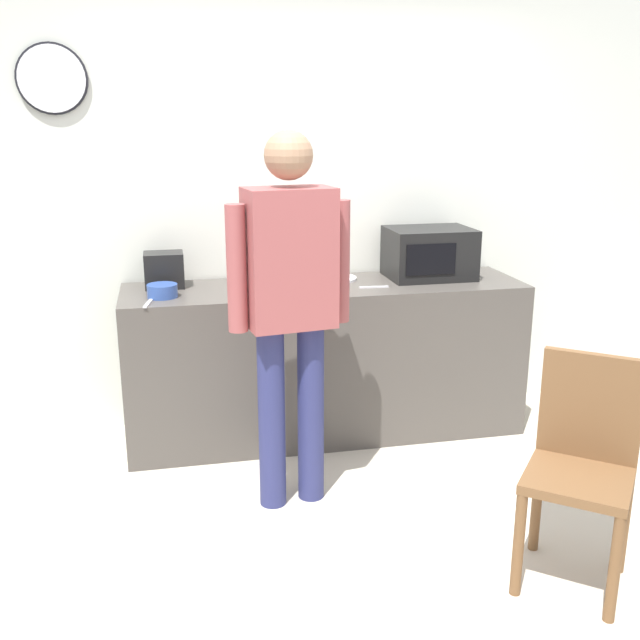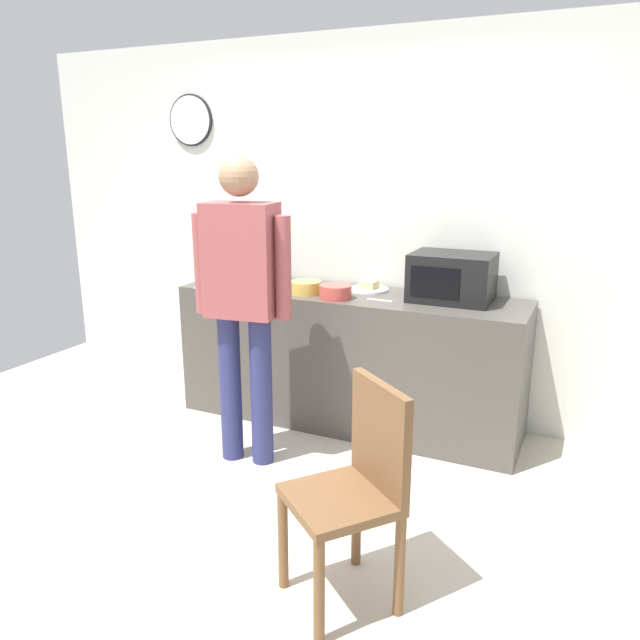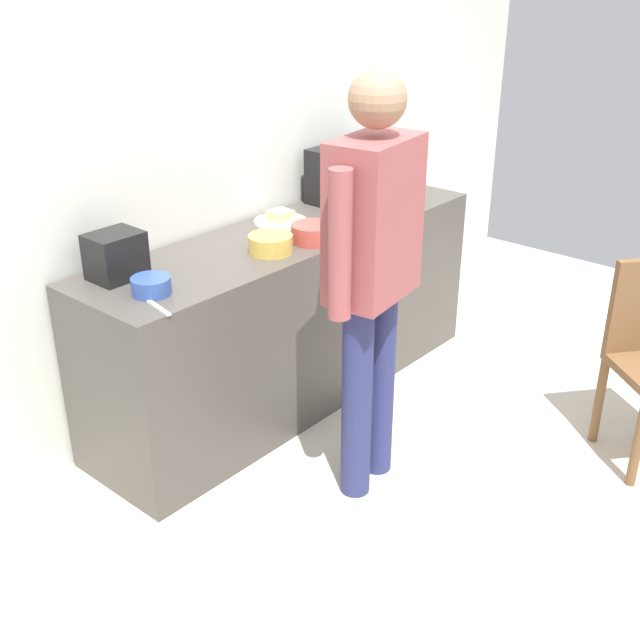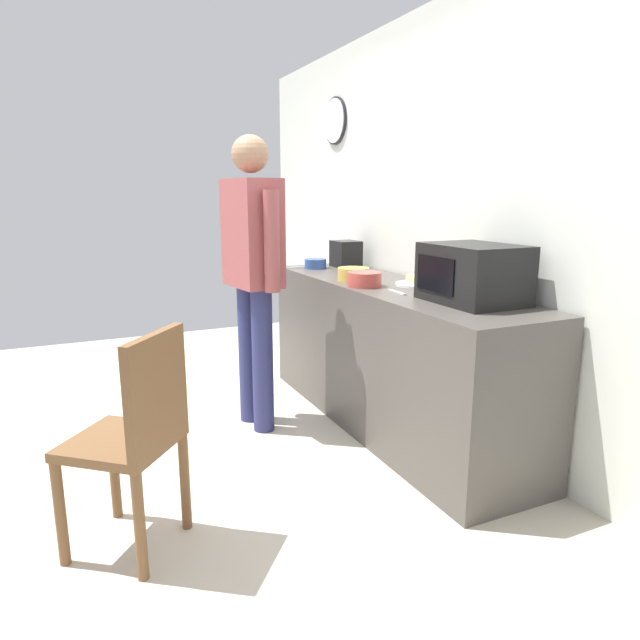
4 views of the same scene
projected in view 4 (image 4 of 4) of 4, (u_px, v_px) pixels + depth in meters
ground_plane at (200, 455)px, 3.21m from camera, size 6.00×6.00×0.00m
back_wall at (438, 220)px, 3.58m from camera, size 5.40×0.13×2.60m
kitchen_counter at (389, 356)px, 3.56m from camera, size 2.33×0.62×0.91m
microwave at (473, 274)px, 2.87m from camera, size 0.50×0.39×0.30m
sandwich_plate at (418, 282)px, 3.44m from camera, size 0.27×0.27×0.07m
salad_bowl at (315, 264)px, 4.23m from camera, size 0.16×0.16×0.07m
cereal_bowl at (353, 274)px, 3.63m from camera, size 0.21×0.21×0.08m
mixing_bowl at (364, 279)px, 3.40m from camera, size 0.21×0.21×0.09m
toaster at (346, 254)px, 4.30m from camera, size 0.22×0.18×0.20m
fork_utensil at (295, 268)px, 4.25m from camera, size 0.05×0.17×0.01m
spoon_utensil at (397, 292)px, 3.18m from camera, size 0.17×0.03×0.01m
person_standing at (253, 262)px, 3.41m from camera, size 0.59×0.29×1.80m
wooden_chair at (137, 432)px, 2.26m from camera, size 0.56×0.56×0.94m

